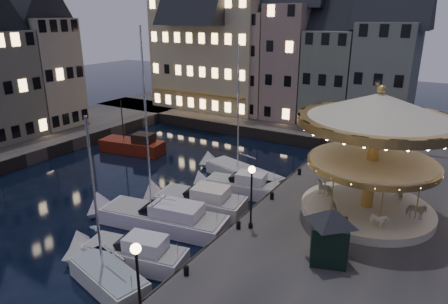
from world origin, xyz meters
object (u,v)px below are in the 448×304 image
Objects in this scene: motorboat_b at (129,253)px; ticket_kiosk at (330,226)px; motorboat_c at (159,217)px; bollard_d at (300,171)px; streetlamp_b at (251,188)px; motorboat_e at (238,186)px; motorboat_f at (239,173)px; motorboat_a at (103,275)px; streetlamp_c at (322,135)px; red_fishing_boat at (133,146)px; carousel at (376,132)px; bollard_b at (238,224)px; streetlamp_a at (138,275)px; bollard_c at (272,195)px; motorboat_d at (196,201)px; bollard_a at (186,270)px.

ticket_kiosk is (10.51, 4.43, 2.76)m from motorboat_b.
bollard_d is at bearing 61.30° from motorboat_c.
streetlamp_b reaches higher than motorboat_e.
motorboat_f reaches higher than streetlamp_b.
motorboat_b is at bearing 93.63° from motorboat_a.
red_fishing_boat reaches higher than streetlamp_c.
bollard_d is 0.06× the size of carousel.
bollard_b is at bearing -92.45° from streetlamp_c.
streetlamp_a is 20.15m from bollard_d.
motorboat_b is at bearing -72.38° from motorboat_c.
bollard_b is 6.81m from motorboat_b.
carousel is (10.93, 13.37, 6.49)m from motorboat_a.
streetlamp_c is 0.57× the size of motorboat_b.
motorboat_e is 0.99× the size of red_fishing_boat.
motorboat_e is (-4.01, 2.09, -0.96)m from bollard_c.
motorboat_c is at bearing 126.65° from streetlamp_a.
bollard_c is (-0.60, 14.50, -2.41)m from streetlamp_a.
streetlamp_c is 19.86m from motorboat_b.
motorboat_c reaches higher than motorboat_d.
bollard_d is 0.08× the size of red_fishing_boat.
carousel is (25.09, -4.01, 6.33)m from red_fishing_boat.
motorboat_a is at bearing -123.00° from bollard_b.
bollard_d is 5.35m from motorboat_e.
carousel reaches higher than bollard_a.
bollard_a is at bearing -91.76° from streetlamp_c.
streetlamp_b is 7.32× the size of bollard_d.
red_fishing_boat is (-13.35, 7.33, 0.05)m from motorboat_d.
bollard_a is (-0.60, -19.50, -2.41)m from streetlamp_c.
carousel is (6.38, -4.15, 5.42)m from bollard_d.
streetlamp_c is 21.92m from motorboat_a.
motorboat_b is at bearing -87.15° from motorboat_f.
bollard_b is at bearing -29.47° from motorboat_d.
motorboat_c is at bearing -104.98° from motorboat_e.
streetlamp_b is at bearing -82.41° from bollard_c.
streetlamp_c is 0.57× the size of red_fishing_boat.
motorboat_a reaches higher than streetlamp_c.
streetlamp_c is at bearing 76.21° from motorboat_a.
motorboat_f is 3.30× the size of ticket_kiosk.
bollard_b is at bearing 176.04° from ticket_kiosk.
motorboat_e is 0.62× the size of motorboat_f.
motorboat_d is at bearing -159.86° from bollard_c.
bollard_c is 8.14m from ticket_kiosk.
motorboat_c reaches higher than motorboat_e.
streetlamp_b is at bearing 170.18° from ticket_kiosk.
motorboat_a is 12.63m from ticket_kiosk.
motorboat_e is at bearing -123.71° from streetlamp_c.
streetlamp_a is at bearing -119.81° from ticket_kiosk.
bollard_a is 1.00× the size of bollard_d.
bollard_b is (-0.60, 9.50, -2.41)m from streetlamp_a.
bollard_a is 0.07× the size of motorboat_d.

